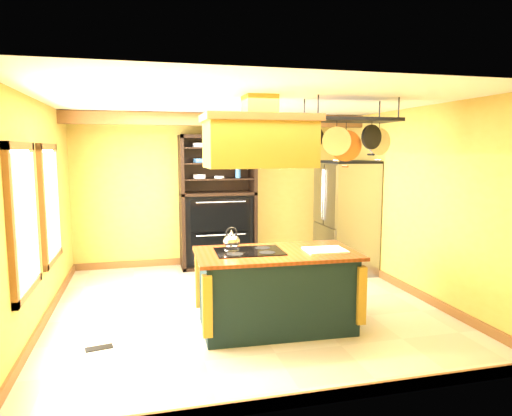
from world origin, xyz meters
name	(u,v)px	position (x,y,z in m)	size (l,w,h in m)	color
floor	(244,306)	(0.00, 0.00, 0.00)	(5.00, 5.00, 0.00)	beige
ceiling	(244,102)	(0.00, 0.00, 2.70)	(5.00, 5.00, 0.00)	white
wall_back	(215,191)	(0.00, 2.50, 1.35)	(5.00, 0.02, 2.70)	gold
wall_front	(313,246)	(0.00, -2.50, 1.35)	(5.00, 0.02, 2.70)	gold
wall_left	(38,214)	(-2.50, 0.00, 1.35)	(0.02, 5.00, 2.70)	gold
wall_right	(412,202)	(2.50, 0.00, 1.35)	(0.02, 5.00, 2.70)	gold
ceiling_beam	(221,120)	(0.00, 1.70, 2.59)	(5.00, 0.15, 0.20)	brown
window_near	(24,219)	(-2.47, -0.80, 1.40)	(0.06, 1.06, 1.56)	brown
window_far	(51,204)	(-2.47, 0.60, 1.40)	(0.06, 1.06, 1.56)	brown
kitchen_island	(276,289)	(0.20, -0.81, 0.47)	(1.90, 1.10, 1.11)	black
range_hood	(260,138)	(0.00, -0.81, 2.23)	(1.28, 0.72, 0.80)	#B0852C
pot_rack	(350,129)	(1.11, -0.80, 2.34)	(1.19, 0.55, 0.74)	black
refrigerator	(346,219)	(2.08, 1.31, 0.91)	(0.81, 0.96, 1.88)	gray
hutch	(218,216)	(0.01, 2.24, 0.91)	(1.33, 0.60, 2.36)	black
floor_register	(99,348)	(-1.79, -0.91, 0.01)	(0.28, 0.12, 0.01)	black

